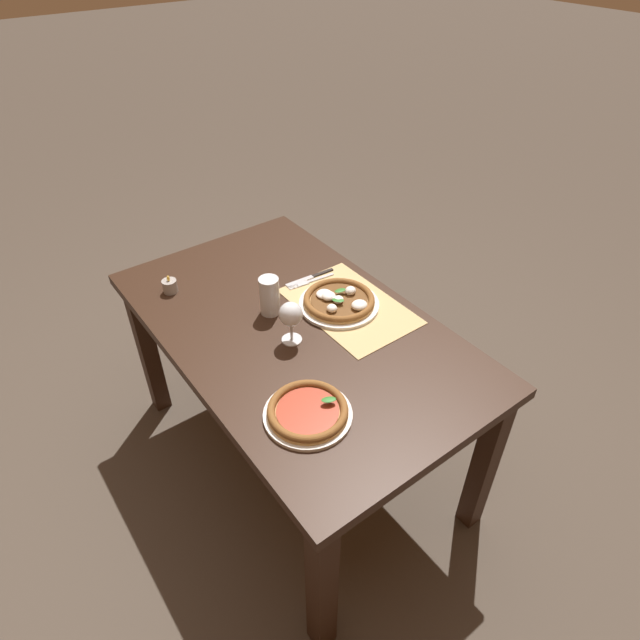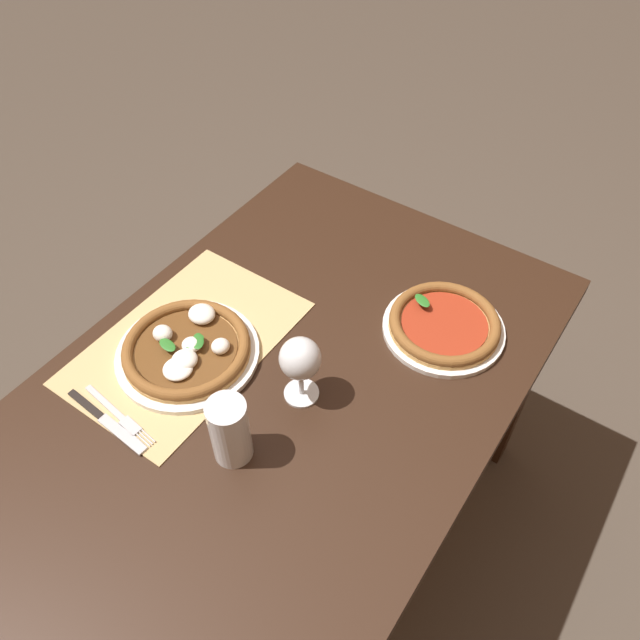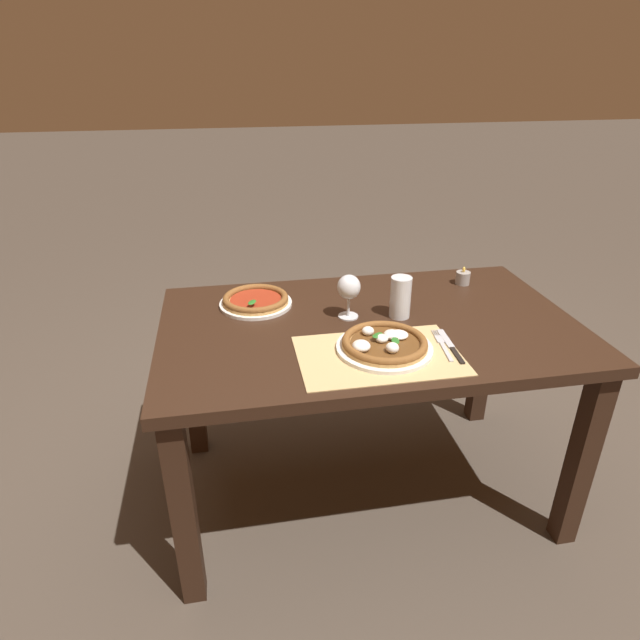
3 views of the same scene
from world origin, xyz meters
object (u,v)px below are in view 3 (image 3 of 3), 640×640
Objects in this scene: pizza_near at (384,344)px; votive_candle at (463,278)px; pizza_far at (256,300)px; fork at (442,345)px; knife at (451,346)px; pint_glass at (400,298)px; wine_glass at (349,289)px.

votive_candle reaches higher than pizza_near.
pizza_far is 0.69m from fork.
pizza_near is at bearing 175.02° from knife.
knife is (0.21, -0.02, -0.02)m from pizza_near.
votive_candle is (0.27, 0.47, 0.02)m from fork.
pint_glass is (0.12, 0.22, 0.05)m from pizza_near.
fork is 2.79× the size of votive_candle.
wine_glass is 0.39m from knife.
votive_candle is at bearing 59.94° from fork.
fork is (0.55, -0.41, -0.01)m from pizza_far.
pint_glass is at bearing -144.84° from votive_candle.
votive_candle reaches higher than pizza_far.
pizza_far is at bearing -176.02° from votive_candle.
wine_glass is at bearing -26.52° from pizza_far.
votive_candle reaches higher than fork.
pizza_near is at bearing -134.83° from votive_candle.
wine_glass is 2.15× the size of votive_candle.
votive_candle is at bearing 35.16° from pint_glass.
votive_candle is at bearing 62.60° from knife.
wine_glass is 0.56m from votive_candle.
votive_candle is (0.82, 0.06, 0.00)m from pizza_far.
wine_glass is 1.07× the size of pint_glass.
wine_glass is 0.18m from pint_glass.
pint_glass is at bearing -20.44° from pizza_far.
fork is at bearing -73.74° from pint_glass.
votive_candle is (0.34, 0.24, -0.05)m from pint_glass.
votive_candle is at bearing 22.36° from wine_glass.
pizza_far is 0.36m from wine_glass.
knife is at bearing -4.98° from pizza_near.
wine_glass reaches higher than fork.
wine_glass is at bearing 134.79° from knife.
votive_candle is (0.51, 0.21, -0.08)m from wine_glass.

